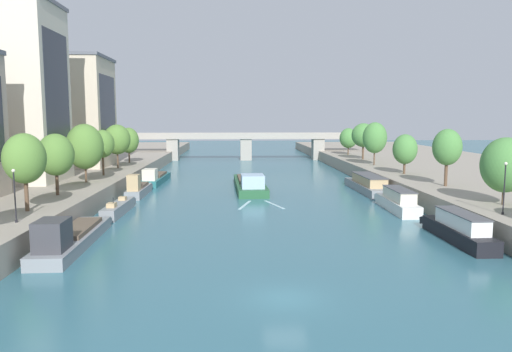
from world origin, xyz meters
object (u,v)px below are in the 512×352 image
Objects in this scene: moored_boat_right_midway at (368,184)px; tree_right_nearest at (505,165)px; tree_left_midway at (85,147)px; moored_boat_left_downstream at (119,208)px; lamppost_left_bank at (15,193)px; tree_left_second at (102,144)px; tree_right_by_lamp at (447,147)px; tree_right_far at (375,138)px; tree_right_midway at (348,138)px; tree_right_second at (363,135)px; tree_right_third at (405,149)px; moored_boat_left_lone at (155,178)px; tree_left_third at (24,159)px; moored_boat_right_far at (458,229)px; bridge_far at (246,143)px; lamppost_right_bank at (504,186)px; tree_left_end_of_row at (129,140)px; tree_left_nearest at (117,139)px; barge_midriver at (250,184)px; moored_boat_left_gap_after at (71,237)px; tree_left_by_lamp at (56,155)px; moored_boat_right_upstream at (397,201)px.

tree_right_nearest is at bearing -74.54° from moored_boat_right_midway.
tree_left_midway is at bearing -172.34° from moored_boat_right_midway.
moored_boat_left_downstream is 2.35× the size of lamppost_left_bank.
tree_left_second is 46.92m from tree_right_by_lamp.
tree_right_far reaches higher than tree_right_midway.
tree_right_nearest is (44.99, -26.06, -0.72)m from tree_left_second.
moored_boat_right_midway is 2.14× the size of tree_right_second.
tree_right_nearest reaches higher than tree_right_third.
tree_right_midway reaches higher than moored_boat_left_downstream.
moored_boat_left_lone is at bearing -156.57° from tree_right_second.
tree_left_second reaches higher than moored_boat_right_midway.
tree_left_third is at bearing 103.20° from lamppost_left_bank.
tree_left_second reaches higher than moored_boat_right_far.
bridge_far is (22.30, 59.07, -2.59)m from tree_left_midway.
moored_boat_right_far is at bearing -89.98° from moored_boat_right_midway.
tree_right_by_lamp is at bearing 81.38° from lamppost_right_bank.
moored_boat_left_downstream is at bearing -103.06° from bridge_far.
moored_boat_left_lone is at bearing -110.23° from bridge_far.
moored_boat_left_downstream is 40.27m from tree_right_nearest.
tree_left_end_of_row is at bearing 91.46° from tree_left_second.
tree_left_nearest is 1.11× the size of tree_right_nearest.
moored_boat_right_midway is at bearing -3.44° from tree_left_second.
tree_right_by_lamp is 0.12× the size of bridge_far.
lamppost_left_bank is at bearing -106.94° from moored_boat_left_downstream.
moored_boat_left_downstream is 13.31m from tree_left_third.
tree_left_third is 1.17× the size of tree_right_midway.
moored_boat_right_far is 38.61m from tree_left_third.
barge_midriver is 28.06m from tree_right_by_lamp.
tree_left_midway is at bearing 172.84° from tree_right_by_lamp.
moored_boat_left_gap_after is 32.61m from tree_left_second.
moored_boat_left_gap_after is at bearing -119.55° from tree_right_midway.
tree_left_second reaches higher than moored_boat_left_gap_after.
barge_midriver is 2.85× the size of tree_left_third.
tree_left_by_lamp is 1.54× the size of lamppost_left_bank.
moored_boat_right_midway is 2.05× the size of tree_left_midway.
moored_boat_right_upstream is at bearing 15.62° from tree_left_third.
moored_boat_right_upstream is 18.59m from tree_right_third.
bridge_far reaches higher than moored_boat_right_midway.
tree_right_midway is 68.68m from lamppost_right_bank.
tree_left_second is 51.99m from tree_right_nearest.
tree_left_second is at bearing -162.94° from tree_right_far.
moored_boat_left_downstream is 1.34× the size of tree_left_midway.
tree_left_third is at bearing 140.32° from moored_boat_left_gap_after.
bridge_far is (-22.45, 51.71, -1.62)m from tree_right_third.
tree_right_nearest reaches higher than lamppost_left_bank.
tree_left_nearest is at bearing -88.75° from tree_left_end_of_row.
moored_boat_right_midway is at bearing 24.56° from moored_boat_left_downstream.
tree_left_second is at bearing 100.11° from moored_boat_left_gap_after.
tree_right_by_lamp is at bearing -16.33° from tree_left_second.
tree_left_nearest is (-38.71, 12.43, 6.03)m from moored_boat_right_midway.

